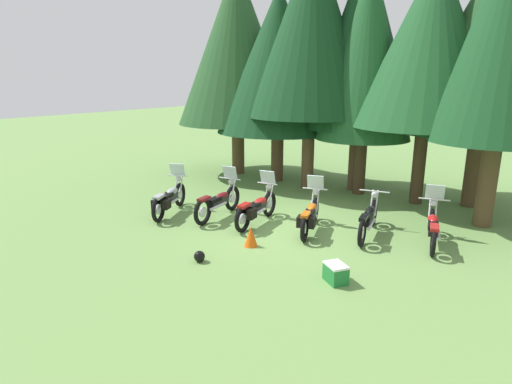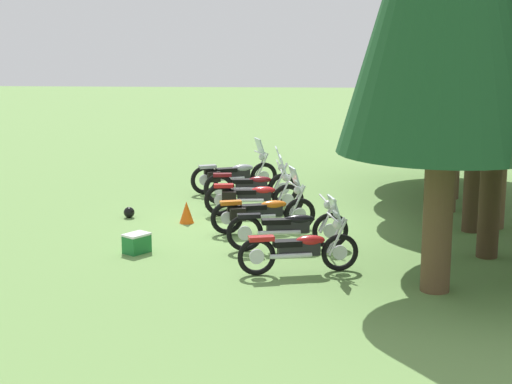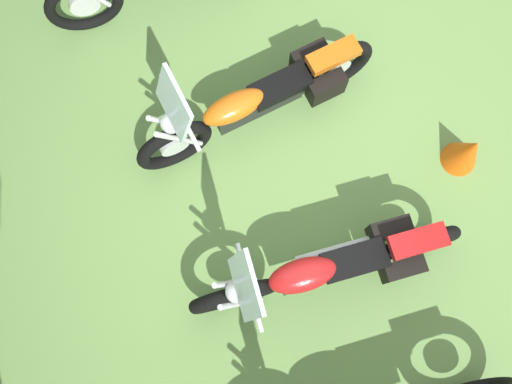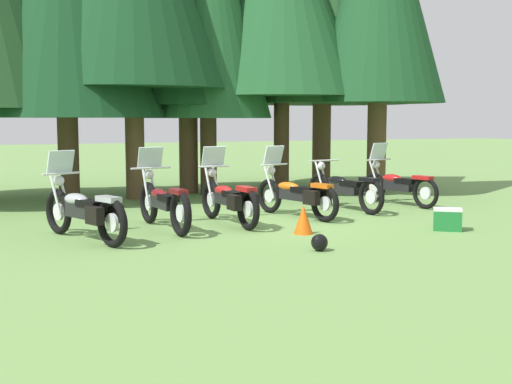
{
  "view_description": "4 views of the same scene",
  "coord_description": "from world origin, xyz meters",
  "px_view_note": "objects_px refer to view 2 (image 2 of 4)",
  "views": [
    {
      "loc": [
        5.29,
        -9.42,
        3.82
      ],
      "look_at": [
        -1.0,
        -0.04,
        0.82
      ],
      "focal_mm": 29.68,
      "sensor_mm": 36.0,
      "label": 1
    },
    {
      "loc": [
        17.17,
        0.84,
        4.23
      ],
      "look_at": [
        -0.3,
        -0.2,
        0.65
      ],
      "focal_mm": 57.27,
      "sensor_mm": 36.0,
      "label": 2
    },
    {
      "loc": [
        -1.1,
        0.34,
        4.91
      ],
      "look_at": [
        -0.16,
        0.17,
        0.7
      ],
      "focal_mm": 39.65,
      "sensor_mm": 36.0,
      "label": 3
    },
    {
      "loc": [
        -4.83,
        -11.37,
        1.88
      ],
      "look_at": [
        -0.32,
        -0.36,
        0.57
      ],
      "focal_mm": 46.65,
      "sensor_mm": 36.0,
      "label": 4
    }
  ],
  "objects_px": {
    "motorcycle_2": "(253,196)",
    "motorcycle_3": "(262,211)",
    "motorcycle_1": "(252,185)",
    "dropped_helmet": "(129,212)",
    "motorcycle_0": "(234,174)",
    "motorcycle_4": "(289,228)",
    "picnic_cooler": "(137,243)",
    "traffic_cone": "(187,212)",
    "pine_tree_4": "(484,1)",
    "pine_tree_1": "(457,15)",
    "motorcycle_5": "(301,248)"
  },
  "relations": [
    {
      "from": "motorcycle_1",
      "to": "motorcycle_4",
      "type": "distance_m",
      "value": 4.17
    },
    {
      "from": "motorcycle_3",
      "to": "traffic_cone",
      "type": "distance_m",
      "value": 1.84
    },
    {
      "from": "motorcycle_2",
      "to": "motorcycle_4",
      "type": "bearing_deg",
      "value": -78.41
    },
    {
      "from": "motorcycle_2",
      "to": "motorcycle_4",
      "type": "relative_size",
      "value": 0.96
    },
    {
      "from": "motorcycle_2",
      "to": "motorcycle_3",
      "type": "height_order",
      "value": "motorcycle_2"
    },
    {
      "from": "motorcycle_1",
      "to": "pine_tree_4",
      "type": "relative_size",
      "value": 0.3
    },
    {
      "from": "traffic_cone",
      "to": "motorcycle_4",
      "type": "bearing_deg",
      "value": 47.95
    },
    {
      "from": "motorcycle_1",
      "to": "pine_tree_4",
      "type": "bearing_deg",
      "value": -32.37
    },
    {
      "from": "motorcycle_0",
      "to": "pine_tree_4",
      "type": "relative_size",
      "value": 0.29
    },
    {
      "from": "dropped_helmet",
      "to": "motorcycle_1",
      "type": "bearing_deg",
      "value": 120.82
    },
    {
      "from": "motorcycle_1",
      "to": "motorcycle_4",
      "type": "relative_size",
      "value": 0.98
    },
    {
      "from": "motorcycle_2",
      "to": "pine_tree_4",
      "type": "bearing_deg",
      "value": -19.33
    },
    {
      "from": "dropped_helmet",
      "to": "motorcycle_4",
      "type": "bearing_deg",
      "value": 55.83
    },
    {
      "from": "pine_tree_4",
      "to": "traffic_cone",
      "type": "bearing_deg",
      "value": -93.45
    },
    {
      "from": "motorcycle_0",
      "to": "motorcycle_1",
      "type": "bearing_deg",
      "value": -89.73
    },
    {
      "from": "motorcycle_3",
      "to": "pine_tree_4",
      "type": "distance_m",
      "value": 6.11
    },
    {
      "from": "motorcycle_3",
      "to": "pine_tree_4",
      "type": "xyz_separation_m",
      "value": [
        -0.34,
        4.37,
        4.25
      ]
    },
    {
      "from": "motorcycle_4",
      "to": "pine_tree_1",
      "type": "bearing_deg",
      "value": 42.62
    },
    {
      "from": "motorcycle_0",
      "to": "motorcycle_4",
      "type": "xyz_separation_m",
      "value": [
        5.45,
        1.53,
        -0.03
      ]
    },
    {
      "from": "motorcycle_1",
      "to": "motorcycle_3",
      "type": "height_order",
      "value": "motorcycle_1"
    },
    {
      "from": "motorcycle_4",
      "to": "motorcycle_5",
      "type": "relative_size",
      "value": 1.11
    },
    {
      "from": "motorcycle_4",
      "to": "traffic_cone",
      "type": "xyz_separation_m",
      "value": [
        -2.05,
        -2.27,
        -0.2
      ]
    },
    {
      "from": "motorcycle_2",
      "to": "motorcycle_5",
      "type": "distance_m",
      "value": 4.45
    },
    {
      "from": "traffic_cone",
      "to": "dropped_helmet",
      "type": "height_order",
      "value": "traffic_cone"
    },
    {
      "from": "motorcycle_1",
      "to": "dropped_helmet",
      "type": "height_order",
      "value": "motorcycle_1"
    },
    {
      "from": "motorcycle_2",
      "to": "motorcycle_4",
      "type": "distance_m",
      "value": 2.96
    },
    {
      "from": "dropped_helmet",
      "to": "picnic_cooler",
      "type": "bearing_deg",
      "value": 14.91
    },
    {
      "from": "motorcycle_2",
      "to": "dropped_helmet",
      "type": "height_order",
      "value": "motorcycle_2"
    },
    {
      "from": "motorcycle_4",
      "to": "picnic_cooler",
      "type": "bearing_deg",
      "value": 177.63
    },
    {
      "from": "motorcycle_0",
      "to": "motorcycle_3",
      "type": "xyz_separation_m",
      "value": [
        4.1,
        0.95,
        -0.02
      ]
    },
    {
      "from": "pine_tree_4",
      "to": "traffic_cone",
      "type": "distance_m",
      "value": 7.54
    },
    {
      "from": "motorcycle_0",
      "to": "dropped_helmet",
      "type": "bearing_deg",
      "value": -147.35
    },
    {
      "from": "motorcycle_2",
      "to": "pine_tree_1",
      "type": "distance_m",
      "value": 6.62
    },
    {
      "from": "motorcycle_4",
      "to": "picnic_cooler",
      "type": "relative_size",
      "value": 4.06
    },
    {
      "from": "motorcycle_2",
      "to": "pine_tree_1",
      "type": "height_order",
      "value": "pine_tree_1"
    },
    {
      "from": "motorcycle_4",
      "to": "motorcycle_3",
      "type": "bearing_deg",
      "value": 103.6
    },
    {
      "from": "motorcycle_2",
      "to": "traffic_cone",
      "type": "height_order",
      "value": "motorcycle_2"
    },
    {
      "from": "motorcycle_2",
      "to": "motorcycle_3",
      "type": "relative_size",
      "value": 1.03
    },
    {
      "from": "traffic_cone",
      "to": "motorcycle_0",
      "type": "bearing_deg",
      "value": 167.74
    },
    {
      "from": "motorcycle_1",
      "to": "dropped_helmet",
      "type": "distance_m",
      "value": 3.13
    },
    {
      "from": "motorcycle_3",
      "to": "motorcycle_4",
      "type": "xyz_separation_m",
      "value": [
        1.35,
        0.58,
        -0.0
      ]
    },
    {
      "from": "motorcycle_1",
      "to": "picnic_cooler",
      "type": "relative_size",
      "value": 3.97
    },
    {
      "from": "motorcycle_2",
      "to": "motorcycle_4",
      "type": "height_order",
      "value": "motorcycle_2"
    },
    {
      "from": "motorcycle_2",
      "to": "motorcycle_5",
      "type": "height_order",
      "value": "motorcycle_2"
    },
    {
      "from": "motorcycle_0",
      "to": "motorcycle_2",
      "type": "relative_size",
      "value": 0.98
    },
    {
      "from": "pine_tree_4",
      "to": "motorcycle_3",
      "type": "bearing_deg",
      "value": -85.61
    },
    {
      "from": "pine_tree_1",
      "to": "dropped_helmet",
      "type": "xyz_separation_m",
      "value": [
        2.58,
        -7.53,
        -4.36
      ]
    },
    {
      "from": "motorcycle_1",
      "to": "dropped_helmet",
      "type": "relative_size",
      "value": 9.38
    },
    {
      "from": "motorcycle_0",
      "to": "motorcycle_4",
      "type": "distance_m",
      "value": 5.66
    },
    {
      "from": "picnic_cooler",
      "to": "traffic_cone",
      "type": "distance_m",
      "value": 2.49
    }
  ]
}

